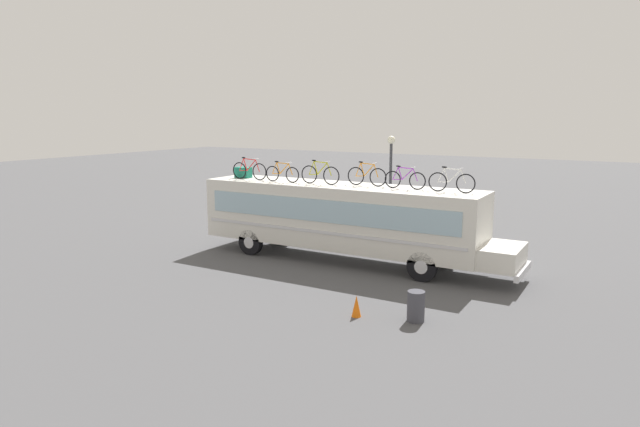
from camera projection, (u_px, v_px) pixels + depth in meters
name	position (u px, v px, depth m)	size (l,w,h in m)	color
ground_plane	(338.00, 260.00, 22.90)	(120.00, 120.00, 0.00)	#4C4C4F
bus	(343.00, 217.00, 22.48)	(13.25, 2.52, 3.13)	silver
luggage_bag_1	(243.00, 172.00, 24.77)	(0.69, 0.42, 0.47)	#1E7F66
rooftop_bicycle_1	(249.00, 170.00, 24.04)	(1.81, 0.44, 0.97)	black
rooftop_bicycle_2	(282.00, 173.00, 23.15)	(1.66, 0.44, 0.87)	black
rooftop_bicycle_3	(320.00, 174.00, 22.41)	(1.77, 0.44, 0.98)	black
rooftop_bicycle_4	(367.00, 176.00, 21.93)	(1.69, 0.44, 0.96)	black
rooftop_bicycle_5	(405.00, 179.00, 21.01)	(1.66, 0.44, 0.88)	black
rooftop_bicycle_6	(451.00, 182.00, 20.06)	(1.74, 0.44, 0.94)	black
trash_bin	(416.00, 306.00, 16.04)	(0.51, 0.51, 0.90)	#3F3F47
traffic_cone	(356.00, 306.00, 16.43)	(0.28, 0.28, 0.65)	orange
street_lamp	(391.00, 169.00, 27.55)	(0.39, 0.39, 4.88)	#38383D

